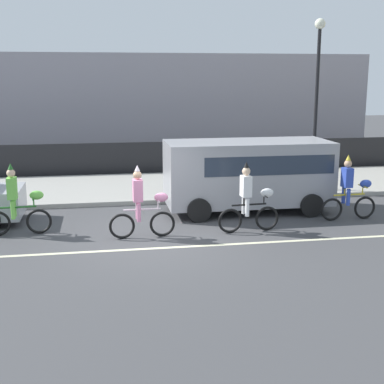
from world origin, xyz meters
name	(u,v)px	position (x,y,z in m)	size (l,w,h in m)	color
ground_plane	(156,242)	(0.00, 0.00, 0.00)	(80.00, 80.00, 0.00)	#424244
road_centre_line	(158,248)	(0.00, -0.50, 0.00)	(36.00, 0.14, 0.01)	beige
sidewalk_curb	(138,187)	(0.00, 6.50, 0.07)	(60.00, 5.00, 0.15)	#9E9B93
fence_line	(132,159)	(0.00, 9.40, 0.70)	(40.00, 0.08, 1.40)	black
building_backdrop	(101,103)	(-1.20, 18.00, 2.61)	(28.00, 8.00, 5.21)	#99939E
parade_cyclist_lime	(18,204)	(-3.50, 1.27, 0.84)	(1.72, 0.50, 1.92)	black
parade_cyclist_pink	(142,206)	(-0.29, 0.46, 0.84)	(1.72, 0.50, 1.92)	black
parade_cyclist_zebra	(250,201)	(2.57, 0.51, 0.84)	(1.72, 0.50, 1.92)	black
parade_cyclist_cobalt	(350,192)	(5.77, 1.20, 0.84)	(1.72, 0.50, 1.92)	black
parked_van_grey	(250,170)	(3.19, 2.70, 1.28)	(5.00, 2.22, 2.18)	#99999E
street_lamp_post	(317,80)	(6.14, 4.87, 3.99)	(0.36, 0.36, 5.86)	black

